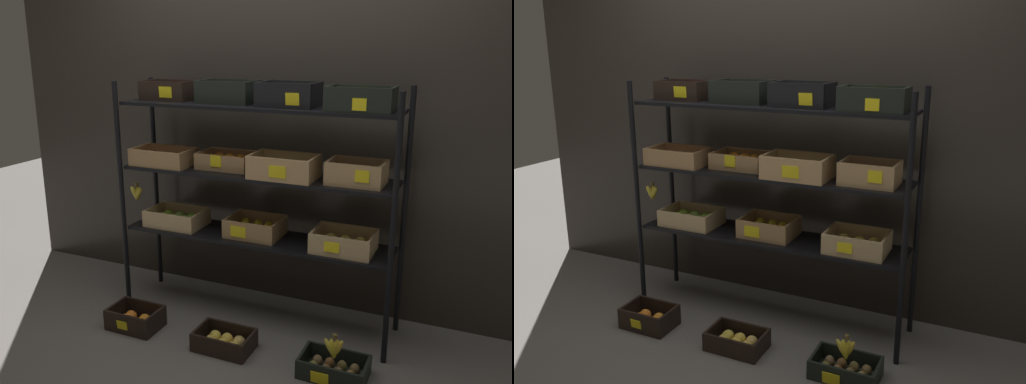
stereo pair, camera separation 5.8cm
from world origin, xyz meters
TOP-DOWN VIEW (x-y plane):
  - ground_plane at (0.00, 0.00)m, footprint 10.00×10.00m
  - storefront_wall at (0.00, 0.39)m, footprint 4.11×0.12m
  - display_rack at (-0.00, -0.00)m, footprint 1.83×0.41m
  - crate_ground_orange at (-0.62, -0.43)m, footprint 0.31×0.23m
  - crate_ground_apple_gold at (-0.01, -0.43)m, footprint 0.33×0.22m
  - crate_ground_kiwi at (0.64, -0.43)m, footprint 0.36×0.23m
  - banana_bunch_loose at (0.64, -0.43)m, footprint 0.12×0.04m

SIDE VIEW (x-z plane):
  - ground_plane at x=0.00m, z-range 0.00..0.00m
  - crate_ground_kiwi at x=0.64m, z-range -0.01..0.10m
  - crate_ground_apple_gold at x=-0.01m, z-range -0.01..0.10m
  - crate_ground_orange at x=-0.62m, z-range -0.01..0.12m
  - banana_bunch_loose at x=0.64m, z-range 0.10..0.24m
  - display_rack at x=0.00m, z-range 0.23..1.72m
  - storefront_wall at x=0.00m, z-range 0.00..2.61m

